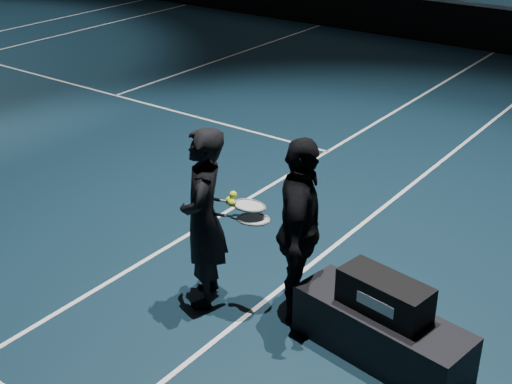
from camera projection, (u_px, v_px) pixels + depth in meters
floor at (319, 26)px, 16.49m from camera, size 36.00×36.00×0.00m
court_lines at (319, 26)px, 16.49m from camera, size 10.98×23.78×0.01m
net_mesh at (319, 6)px, 16.29m from camera, size 12.80×0.02×0.86m
player_bench at (381, 334)px, 5.68m from camera, size 1.53×0.71×0.44m
racket_bag at (385, 295)px, 5.52m from camera, size 0.78×0.43×0.29m
bag_signature at (375, 305)px, 5.41m from camera, size 0.34×0.06×0.10m
player_a at (203, 218)px, 6.15m from camera, size 0.65×0.72×1.66m
player_b at (300, 231)px, 5.95m from camera, size 0.82×1.04×1.66m
racket_lower at (254, 219)px, 6.02m from camera, size 0.71×0.45×0.03m
racket_upper at (249, 206)px, 6.02m from camera, size 0.71×0.49×0.10m
tennis_balls at (231, 200)px, 6.00m from camera, size 0.12×0.10×0.12m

